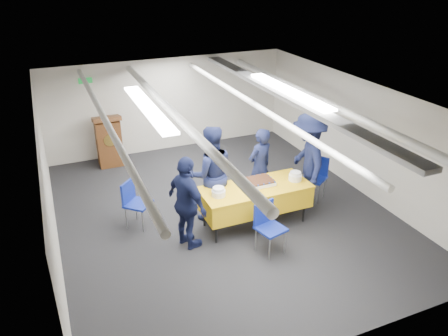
{
  "coord_description": "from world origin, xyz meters",
  "views": [
    {
      "loc": [
        -2.79,
        -6.67,
        4.43
      ],
      "look_at": [
        -0.06,
        -0.2,
        1.05
      ],
      "focal_mm": 35.0,
      "sensor_mm": 36.0,
      "label": 1
    }
  ],
  "objects_px": {
    "serving_table": "(255,197)",
    "sailor_c": "(187,203)",
    "sheet_cake": "(259,181)",
    "sailor_b": "(210,174)",
    "chair_near": "(267,222)",
    "sailor_d": "(307,160)",
    "podium": "(109,140)",
    "sailor_a": "(260,167)",
    "chair_right": "(316,173)",
    "chair_left": "(134,199)"
  },
  "relations": [
    {
      "from": "serving_table",
      "to": "sailor_c",
      "type": "distance_m",
      "value": 1.37
    },
    {
      "from": "sheet_cake",
      "to": "sailor_b",
      "type": "xyz_separation_m",
      "value": [
        -0.77,
        0.44,
        0.1
      ]
    },
    {
      "from": "chair_near",
      "to": "sailor_d",
      "type": "relative_size",
      "value": 0.46
    },
    {
      "from": "podium",
      "to": "sailor_a",
      "type": "bearing_deg",
      "value": -50.89
    },
    {
      "from": "chair_right",
      "to": "sailor_a",
      "type": "bearing_deg",
      "value": 168.91
    },
    {
      "from": "chair_right",
      "to": "sailor_c",
      "type": "distance_m",
      "value": 3.0
    },
    {
      "from": "sailor_c",
      "to": "chair_near",
      "type": "bearing_deg",
      "value": -135.09
    },
    {
      "from": "serving_table",
      "to": "sailor_c",
      "type": "xyz_separation_m",
      "value": [
        -1.33,
        -0.17,
        0.26
      ]
    },
    {
      "from": "chair_right",
      "to": "chair_near",
      "type": "bearing_deg",
      "value": -145.16
    },
    {
      "from": "sailor_a",
      "to": "serving_table",
      "type": "bearing_deg",
      "value": 40.02
    },
    {
      "from": "sailor_d",
      "to": "chair_left",
      "type": "bearing_deg",
      "value": -82.6
    },
    {
      "from": "chair_right",
      "to": "sailor_d",
      "type": "distance_m",
      "value": 0.56
    },
    {
      "from": "chair_near",
      "to": "podium",
      "type": "bearing_deg",
      "value": 112.35
    },
    {
      "from": "chair_right",
      "to": "chair_left",
      "type": "bearing_deg",
      "value": 173.94
    },
    {
      "from": "serving_table",
      "to": "sailor_d",
      "type": "relative_size",
      "value": 1.06
    },
    {
      "from": "chair_near",
      "to": "chair_right",
      "type": "distance_m",
      "value": 2.15
    },
    {
      "from": "serving_table",
      "to": "sheet_cake",
      "type": "xyz_separation_m",
      "value": [
        0.11,
        0.08,
        0.25
      ]
    },
    {
      "from": "sheet_cake",
      "to": "sailor_d",
      "type": "relative_size",
      "value": 0.28
    },
    {
      "from": "sailor_b",
      "to": "sheet_cake",
      "type": "bearing_deg",
      "value": 157.73
    },
    {
      "from": "serving_table",
      "to": "chair_right",
      "type": "xyz_separation_m",
      "value": [
        1.6,
        0.44,
        -0.03
      ]
    },
    {
      "from": "serving_table",
      "to": "chair_near",
      "type": "height_order",
      "value": "chair_near"
    },
    {
      "from": "chair_near",
      "to": "sailor_d",
      "type": "height_order",
      "value": "sailor_d"
    },
    {
      "from": "sailor_b",
      "to": "sailor_c",
      "type": "relative_size",
      "value": 1.11
    },
    {
      "from": "serving_table",
      "to": "chair_left",
      "type": "distance_m",
      "value": 2.18
    },
    {
      "from": "sailor_c",
      "to": "sailor_b",
      "type": "bearing_deg",
      "value": -61.56
    },
    {
      "from": "chair_right",
      "to": "sailor_b",
      "type": "height_order",
      "value": "sailor_b"
    },
    {
      "from": "podium",
      "to": "chair_near",
      "type": "distance_m",
      "value": 4.78
    },
    {
      "from": "chair_right",
      "to": "sailor_a",
      "type": "relative_size",
      "value": 0.55
    },
    {
      "from": "chair_left",
      "to": "sailor_a",
      "type": "bearing_deg",
      "value": -3.62
    },
    {
      "from": "chair_left",
      "to": "sailor_d",
      "type": "xyz_separation_m",
      "value": [
        3.26,
        -0.53,
        0.41
      ]
    },
    {
      "from": "sheet_cake",
      "to": "sailor_a",
      "type": "relative_size",
      "value": 0.33
    },
    {
      "from": "serving_table",
      "to": "chair_near",
      "type": "xyz_separation_m",
      "value": [
        -0.17,
        -0.79,
        -0.03
      ]
    },
    {
      "from": "chair_right",
      "to": "sailor_b",
      "type": "bearing_deg",
      "value": 177.98
    },
    {
      "from": "serving_table",
      "to": "sheet_cake",
      "type": "relative_size",
      "value": 3.85
    },
    {
      "from": "chair_left",
      "to": "sailor_b",
      "type": "xyz_separation_m",
      "value": [
        1.36,
        -0.3,
        0.38
      ]
    },
    {
      "from": "serving_table",
      "to": "sailor_d",
      "type": "xyz_separation_m",
      "value": [
        1.24,
        0.29,
        0.38
      ]
    },
    {
      "from": "podium",
      "to": "chair_right",
      "type": "xyz_separation_m",
      "value": [
        3.58,
        -3.19,
        -0.08
      ]
    },
    {
      "from": "sheet_cake",
      "to": "chair_right",
      "type": "height_order",
      "value": "chair_right"
    },
    {
      "from": "chair_left",
      "to": "podium",
      "type": "bearing_deg",
      "value": 89.28
    },
    {
      "from": "chair_left",
      "to": "sailor_c",
      "type": "relative_size",
      "value": 0.53
    },
    {
      "from": "chair_near",
      "to": "sheet_cake",
      "type": "bearing_deg",
      "value": 72.4
    },
    {
      "from": "chair_near",
      "to": "chair_right",
      "type": "bearing_deg",
      "value": 34.84
    },
    {
      "from": "podium",
      "to": "sailor_b",
      "type": "height_order",
      "value": "sailor_b"
    },
    {
      "from": "serving_table",
      "to": "chair_right",
      "type": "distance_m",
      "value": 1.66
    },
    {
      "from": "chair_left",
      "to": "chair_right",
      "type": "bearing_deg",
      "value": -6.06
    },
    {
      "from": "sheet_cake",
      "to": "sailor_a",
      "type": "xyz_separation_m",
      "value": [
        0.32,
        0.59,
        -0.03
      ]
    },
    {
      "from": "chair_left",
      "to": "serving_table",
      "type": "bearing_deg",
      "value": -22.15
    },
    {
      "from": "podium",
      "to": "chair_left",
      "type": "relative_size",
      "value": 1.44
    },
    {
      "from": "sailor_a",
      "to": "sailor_c",
      "type": "relative_size",
      "value": 0.96
    },
    {
      "from": "sailor_b",
      "to": "chair_left",
      "type": "bearing_deg",
      "value": -5.13
    }
  ]
}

